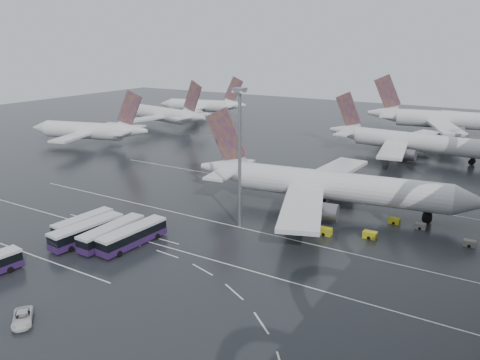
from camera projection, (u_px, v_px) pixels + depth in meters
The scene contains 23 objects.
ground at pixel (227, 257), 76.62m from camera, with size 420.00×420.00×0.00m, color black.
lane_marking_near at pixel (220, 262), 74.98m from camera, with size 120.00×0.25×0.01m, color silver.
lane_marking_mid at pixel (262, 233), 86.45m from camera, with size 120.00×0.25×0.01m, color silver.
lane_marking_far at pixel (319, 192), 109.39m from camera, with size 120.00×0.25×0.01m, color silver.
bus_bay_line_south at pixel (48, 261), 75.42m from camera, with size 28.00×0.25×0.01m, color silver.
bus_bay_line_north at pixel (120, 228), 88.53m from camera, with size 28.00×0.25×0.01m, color silver.
airliner_main at pixel (325, 186), 97.49m from camera, with size 59.72×51.90×20.23m.
airliner_gate_b at pixel (409, 142), 141.68m from camera, with size 53.31×47.87×18.51m.
airliner_gate_c at pixel (449, 120), 174.27m from camera, with size 61.32×55.93×21.86m.
jet_remote_west at pixel (91, 131), 156.94m from camera, with size 43.43×35.24×19.08m.
jet_remote_mid at pixel (166, 115), 188.75m from camera, with size 45.79×37.03×19.93m.
jet_remote_far at pixel (204, 106), 218.13m from camera, with size 42.62×34.54×18.64m.
bus_row_near_a at pixel (84, 223), 86.52m from camera, with size 3.51×12.20×2.97m.
bus_row_near_b at pixel (87, 231), 82.28m from camera, with size 4.48×14.07×3.41m.
bus_row_near_c at pixel (112, 233), 81.58m from camera, with size 3.24×13.39×3.29m.
bus_row_near_d at pixel (133, 236), 80.54m from camera, with size 4.01×13.79×3.35m.
van_curve_a at pixel (23, 318), 58.70m from camera, with size 2.33×5.05×1.40m, color white.
floodlight_mast at pixel (240, 142), 84.57m from camera, with size 2.01×2.01×26.16m.
gse_cart_belly_a at pixel (370, 235), 83.91m from camera, with size 2.38×1.40×1.30m, color gold.
gse_cart_belly_b at pixel (420, 226), 88.16m from camera, with size 1.99×1.18×1.09m, color slate.
gse_cart_belly_c at pixel (325, 231), 85.39m from camera, with size 2.47×1.46×1.35m, color gold.
gse_cart_belly_d at pixel (470, 243), 80.62m from camera, with size 2.00×1.18×1.09m, color slate.
gse_cart_belly_e at pixel (394, 221), 90.63m from camera, with size 2.07×1.22×1.13m, color gold.
Camera 1 is at (37.96, -58.55, 34.17)m, focal length 35.00 mm.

